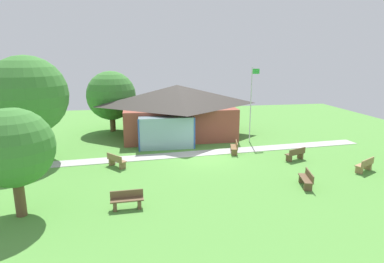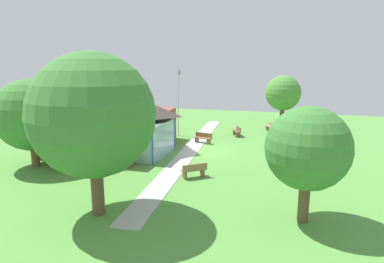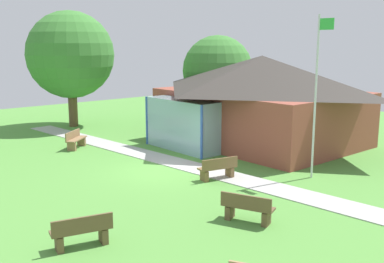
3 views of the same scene
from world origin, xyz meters
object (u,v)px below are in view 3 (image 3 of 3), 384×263
pavilion (258,98)px  bench_mid_left (76,140)px  bench_front_right (82,232)px  tree_behind_pavilion_left (218,71)px  bench_mid_right (247,209)px  tree_west_hedge (70,55)px  flagpole (317,91)px  bench_rear_near_path (218,169)px

pavilion → bench_mid_left: size_ratio=6.98×
bench_mid_left → bench_front_right: (10.19, -4.95, 0.00)m
bench_mid_left → tree_behind_pavilion_left: size_ratio=0.26×
bench_mid_right → tree_west_hedge: size_ratio=0.23×
bench_front_right → tree_west_hedge: (-15.78, 7.62, 3.91)m
pavilion → flagpole: flagpole is taller
pavilion → tree_west_hedge: (-10.43, -4.98, 2.03)m
flagpole → bench_mid_right: size_ratio=3.85×
bench_mid_right → bench_mid_left: bearing=155.2°
pavilion → tree_behind_pavilion_left: 6.29m
bench_rear_near_path → tree_west_hedge: size_ratio=0.23×
bench_rear_near_path → tree_west_hedge: tree_west_hedge is taller
bench_mid_right → bench_front_right: same height
bench_mid_left → bench_front_right: size_ratio=0.93×
pavilion → tree_west_hedge: size_ratio=1.46×
flagpole → bench_mid_right: (1.38, -5.11, -2.89)m
flagpole → tree_west_hedge: tree_west_hedge is taller
pavilion → bench_mid_left: bearing=-122.3°
bench_mid_right → bench_rear_near_path: 4.19m
flagpole → tree_behind_pavilion_left: size_ratio=1.09×
bench_mid_right → bench_mid_left: 11.77m
pavilion → flagpole: 6.47m
flagpole → bench_front_right: 9.85m
bench_mid_left → bench_rear_near_path: same height
bench_mid_left → tree_west_hedge: bearing=-154.2°
bench_mid_right → bench_front_right: (-1.56, -4.30, 0.00)m
pavilion → bench_front_right: (5.35, -12.60, -1.88)m
pavilion → bench_rear_near_path: pavilion is taller
bench_mid_right → bench_rear_near_path: (-3.53, 2.26, 0.00)m
bench_mid_left → bench_front_right: bearing=25.5°
bench_mid_right → bench_mid_left: size_ratio=1.08×
bench_mid_left → bench_rear_near_path: 8.37m
bench_rear_near_path → tree_behind_pavilion_left: 12.82m
bench_rear_near_path → tree_behind_pavilion_left: (-9.03, 8.62, 2.89)m
bench_mid_right → bench_mid_left: (-11.75, 0.64, 0.00)m
flagpole → tree_behind_pavilion_left: 12.59m
bench_front_right → tree_behind_pavilion_left: bearing=50.2°
flagpole → bench_front_right: (-0.19, -9.42, -2.89)m
bench_front_right → tree_west_hedge: size_ratio=0.23×
bench_front_right → tree_west_hedge: bearing=78.5°
bench_mid_right → pavilion: bearing=108.2°
flagpole → bench_mid_left: size_ratio=4.15×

